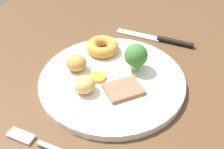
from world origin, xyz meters
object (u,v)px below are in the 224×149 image
Objects in this scene: broccoli_floret at (136,56)px; knife at (161,39)px; meat_slice_main at (124,89)px; roast_potato_right at (85,84)px; dinner_plate at (112,81)px; carrot_coin_front at (98,77)px; roast_potato_left at (76,63)px; yorkshire_pudding at (102,47)px; fork at (46,146)px.

broccoli_floret is 14.63cm from knife.
roast_potato_right is (-3.42, 6.26, 1.22)cm from meat_slice_main.
dinner_plate is 2.91cm from carrot_coin_front.
yorkshire_pudding is at bearing -10.90° from roast_potato_left.
carrot_coin_front is at bearing 139.08° from broccoli_floret.
knife is at bearing -37.69° from yorkshire_pudding.
knife is (18.78, -3.00, -0.25)cm from dinner_plate.
roast_potato_right is at bearing -164.97° from yorkshire_pudding.
yorkshire_pudding reaches higher than carrot_coin_front.
roast_potato_right is at bearing -133.79° from roast_potato_left.
roast_potato_left is 0.23× the size of knife.
meat_slice_main reaches higher than carrot_coin_front.
yorkshire_pudding is 7.99cm from roast_potato_left.
knife is (24.26, -5.73, -2.56)cm from roast_potato_right.
meat_slice_main reaches higher than knife.
yorkshire_pudding is at bearing 46.67° from meat_slice_main.
knife is at bearing -13.29° from roast_potato_right.
roast_potato_left is 22.42cm from knife.
dinner_plate is 19.02cm from knife.
broccoli_floret is (6.84, 0.81, 2.89)cm from meat_slice_main.
roast_potato_left is at bearing 56.06° from knife.
dinner_plate is 7.97cm from roast_potato_left.
carrot_coin_front is (4.29, -0.26, -1.34)cm from roast_potato_right.
knife is at bearing -9.09° from dinner_plate.
meat_slice_main is 6.06cm from carrot_coin_front.
roast_potato_left and roast_potato_right have the same top height.
yorkshire_pudding is 9.32cm from broccoli_floret.
yorkshire_pudding is at bearing -85.05° from fork.
yorkshire_pudding is 2.23× the size of carrot_coin_front.
yorkshire_pudding is at bearing 40.93° from dinner_plate.
roast_potato_left is at bearing -76.54° from fork.
roast_potato_right is 0.70× the size of broccoli_floret.
roast_potato_left reaches higher than yorkshire_pudding.
broccoli_floret is at bearing -29.63° from dinner_plate.
yorkshire_pudding is 1.75× the size of roast_potato_right.
broccoli_floret reaches higher than yorkshire_pudding.
dinner_plate is 9.01× the size of carrot_coin_front.
broccoli_floret is at bearing -40.92° from carrot_coin_front.
meat_slice_main is at bearing -113.11° from fork.
meat_slice_main is at bearing 85.91° from knife.
roast_potato_right reaches higher than yorkshire_pudding.
knife is at bearing -28.40° from roast_potato_left.
broccoli_floret is at bearing -27.96° from roast_potato_right.
broccoli_floret reaches higher than knife.
dinner_plate is at bearing -100.53° from fork.
yorkshire_pudding is 9.02cm from carrot_coin_front.
dinner_plate is 4.04× the size of yorkshire_pudding.
roast_potato_right reaches higher than knife.
broccoli_floret reaches higher than fork.
fork is 0.83× the size of knife.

